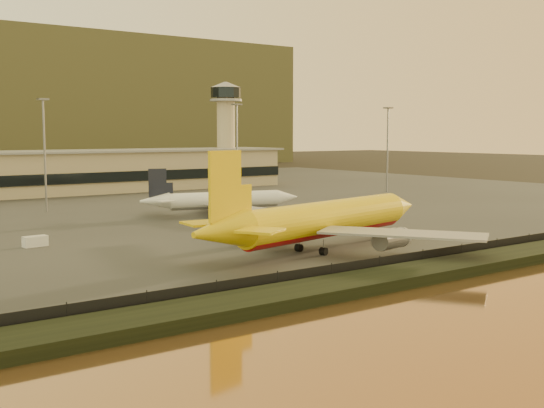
# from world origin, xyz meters

# --- Properties ---
(ground) EXTENTS (900.00, 900.00, 0.00)m
(ground) POSITION_xyz_m (0.00, 0.00, 0.00)
(ground) COLOR black
(ground) RESTS_ON ground
(embankment) EXTENTS (320.00, 7.00, 1.40)m
(embankment) POSITION_xyz_m (0.00, -17.00, 0.70)
(embankment) COLOR black
(embankment) RESTS_ON ground
(tarmac) EXTENTS (320.00, 220.00, 0.20)m
(tarmac) POSITION_xyz_m (0.00, 95.00, 0.10)
(tarmac) COLOR #2D2D2D
(tarmac) RESTS_ON ground
(perimeter_fence) EXTENTS (300.00, 0.05, 2.20)m
(perimeter_fence) POSITION_xyz_m (0.00, -13.00, 1.30)
(perimeter_fence) COLOR black
(perimeter_fence) RESTS_ON tarmac
(control_tower) EXTENTS (11.20, 11.20, 35.50)m
(control_tower) POSITION_xyz_m (70.00, 131.00, 21.66)
(control_tower) COLOR tan
(control_tower) RESTS_ON tarmac
(apron_light_masts) EXTENTS (152.20, 12.20, 25.40)m
(apron_light_masts) POSITION_xyz_m (15.00, 75.00, 15.70)
(apron_light_masts) COLOR slate
(apron_light_masts) RESTS_ON tarmac
(dhl_cargo_jet) EXTENTS (51.75, 49.85, 15.55)m
(dhl_cargo_jet) POSITION_xyz_m (7.37, 4.45, 4.84)
(dhl_cargo_jet) COLOR yellow
(dhl_cargo_jet) RESTS_ON tarmac
(white_narrowbody_jet) EXTENTS (35.53, 34.00, 10.32)m
(white_narrowbody_jet) POSITION_xyz_m (19.48, 52.61, 3.28)
(white_narrowbody_jet) COLOR white
(white_narrowbody_jet) RESTS_ON tarmac
(gse_vehicle_yellow) EXTENTS (4.59, 3.20, 1.89)m
(gse_vehicle_yellow) POSITION_xyz_m (19.40, 24.15, 1.14)
(gse_vehicle_yellow) COLOR yellow
(gse_vehicle_yellow) RESTS_ON tarmac
(gse_vehicle_white) EXTENTS (3.84, 2.04, 1.66)m
(gse_vehicle_white) POSITION_xyz_m (-26.56, 34.03, 1.03)
(gse_vehicle_white) COLOR white
(gse_vehicle_white) RESTS_ON tarmac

